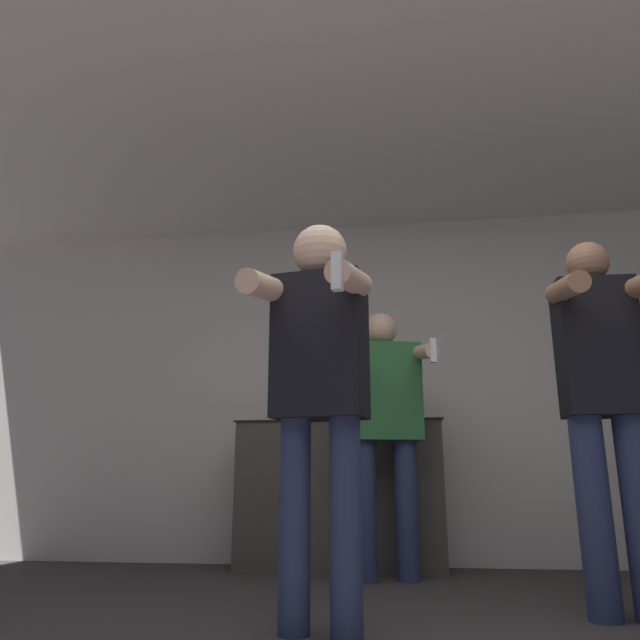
{
  "coord_description": "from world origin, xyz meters",
  "views": [
    {
      "loc": [
        0.05,
        -1.73,
        0.51
      ],
      "look_at": [
        -0.29,
        0.7,
        1.18
      ],
      "focal_mm": 35.0,
      "sensor_mm": 36.0,
      "label": 1
    }
  ],
  "objects_px": {
    "bottle_red_label": "(388,406)",
    "bottle_dark_rum": "(353,406)",
    "bottle_short_whiskey": "(339,409)",
    "person_spectator_back": "(384,417)",
    "person_woman_foreground": "(319,371)",
    "person_man_side": "(604,394)"
  },
  "relations": [
    {
      "from": "bottle_red_label",
      "to": "person_woman_foreground",
      "type": "bearing_deg",
      "value": -96.01
    },
    {
      "from": "person_woman_foreground",
      "to": "person_spectator_back",
      "type": "relative_size",
      "value": 0.99
    },
    {
      "from": "person_spectator_back",
      "to": "bottle_short_whiskey",
      "type": "bearing_deg",
      "value": 122.59
    },
    {
      "from": "bottle_dark_rum",
      "to": "person_spectator_back",
      "type": "xyz_separation_m",
      "value": [
        0.23,
        -0.52,
        -0.14
      ]
    },
    {
      "from": "bottle_dark_rum",
      "to": "person_man_side",
      "type": "bearing_deg",
      "value": -51.49
    },
    {
      "from": "bottle_dark_rum",
      "to": "person_man_side",
      "type": "relative_size",
      "value": 0.19
    },
    {
      "from": "bottle_red_label",
      "to": "person_woman_foreground",
      "type": "xyz_separation_m",
      "value": [
        -0.21,
        -1.97,
        -0.11
      ]
    },
    {
      "from": "bottle_dark_rum",
      "to": "person_woman_foreground",
      "type": "height_order",
      "value": "person_woman_foreground"
    },
    {
      "from": "bottle_red_label",
      "to": "person_man_side",
      "type": "height_order",
      "value": "person_man_side"
    },
    {
      "from": "bottle_red_label",
      "to": "bottle_dark_rum",
      "type": "xyz_separation_m",
      "value": [
        -0.24,
        0.0,
        0.0
      ]
    },
    {
      "from": "person_man_side",
      "to": "bottle_dark_rum",
      "type": "bearing_deg",
      "value": 128.51
    },
    {
      "from": "bottle_red_label",
      "to": "bottle_dark_rum",
      "type": "relative_size",
      "value": 1.03
    },
    {
      "from": "person_man_side",
      "to": "person_spectator_back",
      "type": "distance_m",
      "value": 1.42
    },
    {
      "from": "bottle_short_whiskey",
      "to": "person_woman_foreground",
      "type": "xyz_separation_m",
      "value": [
        0.13,
        -1.97,
        -0.1
      ]
    },
    {
      "from": "bottle_short_whiskey",
      "to": "person_woman_foreground",
      "type": "height_order",
      "value": "person_woman_foreground"
    },
    {
      "from": "person_spectator_back",
      "to": "person_man_side",
      "type": "bearing_deg",
      "value": -45.71
    },
    {
      "from": "bottle_dark_rum",
      "to": "person_spectator_back",
      "type": "distance_m",
      "value": 0.59
    },
    {
      "from": "bottle_short_whiskey",
      "to": "person_man_side",
      "type": "distance_m",
      "value": 2.04
    },
    {
      "from": "person_woman_foreground",
      "to": "person_spectator_back",
      "type": "bearing_deg",
      "value": 82.18
    },
    {
      "from": "bottle_short_whiskey",
      "to": "person_spectator_back",
      "type": "bearing_deg",
      "value": -57.41
    },
    {
      "from": "bottle_red_label",
      "to": "bottle_short_whiskey",
      "type": "bearing_deg",
      "value": 180.0
    },
    {
      "from": "person_man_side",
      "to": "person_spectator_back",
      "type": "height_order",
      "value": "person_man_side"
    }
  ]
}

